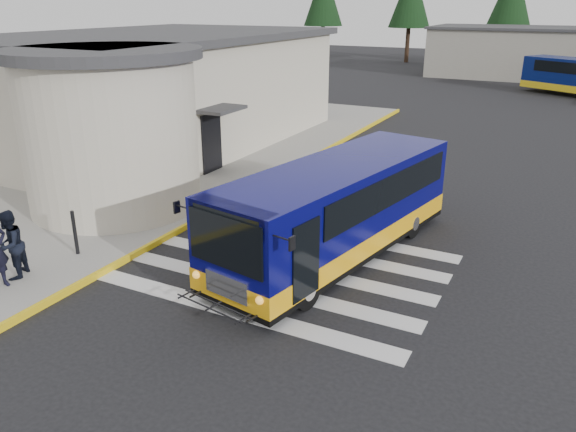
% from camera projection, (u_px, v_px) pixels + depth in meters
% --- Properties ---
extents(ground, '(140.00, 140.00, 0.00)m').
position_uv_depth(ground, '(311.00, 257.00, 14.54)').
color(ground, black).
rests_on(ground, ground).
extents(sidewalk, '(10.00, 34.00, 0.15)m').
position_uv_depth(sidewalk, '(144.00, 171.00, 21.70)').
color(sidewalk, gray).
rests_on(sidewalk, ground).
extents(curb_strip, '(0.12, 34.00, 0.16)m').
position_uv_depth(curb_strip, '(254.00, 189.00, 19.57)').
color(curb_strip, yellow).
rests_on(curb_strip, ground).
extents(station_building, '(12.70, 18.70, 4.80)m').
position_uv_depth(station_building, '(151.00, 92.00, 24.00)').
color(station_building, beige).
rests_on(station_building, ground).
extents(crosswalk, '(8.00, 5.35, 0.01)m').
position_uv_depth(crosswalk, '(279.00, 265.00, 14.09)').
color(crosswalk, silver).
rests_on(crosswalk, ground).
extents(transit_bus, '(4.16, 8.94, 2.45)m').
position_uv_depth(transit_bus, '(336.00, 213.00, 14.24)').
color(transit_bus, '#070758').
rests_on(transit_bus, ground).
extents(pedestrian_b, '(0.89, 0.98, 1.64)m').
position_uv_depth(pedestrian_b, '(10.00, 245.00, 12.89)').
color(pedestrian_b, black).
rests_on(pedestrian_b, sidewalk).
extents(bollard, '(0.10, 0.10, 1.16)m').
position_uv_depth(bollard, '(75.00, 233.00, 14.20)').
color(bollard, black).
rests_on(bollard, sidewalk).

